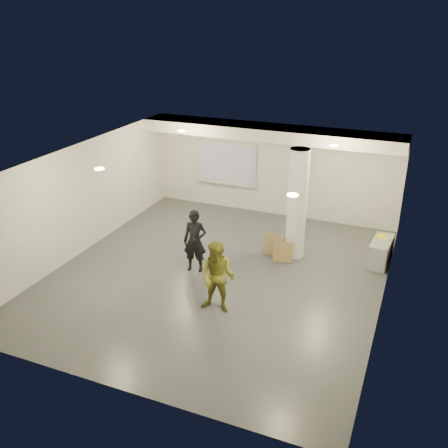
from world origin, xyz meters
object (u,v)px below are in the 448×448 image
at_px(column, 297,204).
at_px(man, 218,277).
at_px(woman, 195,241).
at_px(projection_screen, 226,164).
at_px(credenza, 381,252).

relative_size(column, man, 1.79).
xyz_separation_m(woman, man, (1.26, -1.50, 0.02)).
distance_m(projection_screen, woman, 4.59).
xyz_separation_m(column, projection_screen, (-3.10, 2.65, 0.03)).
height_order(column, credenza, column).
relative_size(projection_screen, man, 1.25).
distance_m(projection_screen, credenza, 5.88).
distance_m(column, projection_screen, 4.08).
distance_m(credenza, woman, 4.92).
bearing_deg(credenza, column, -163.71).
relative_size(woman, man, 0.98).
bearing_deg(man, woman, 128.77).
bearing_deg(credenza, projection_screen, 162.35).
bearing_deg(projection_screen, credenza, -22.50).
bearing_deg(projection_screen, woman, -77.77).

